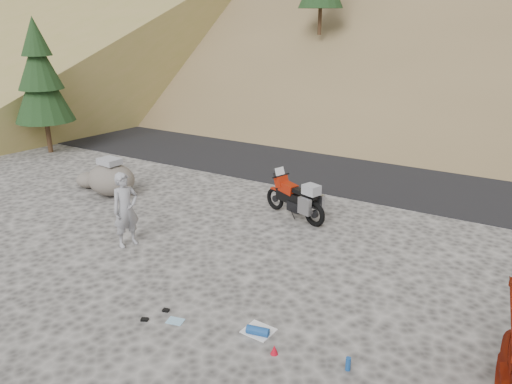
{
  "coord_description": "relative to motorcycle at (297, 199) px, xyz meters",
  "views": [
    {
      "loc": [
        5.54,
        -7.62,
        5.12
      ],
      "look_at": [
        -0.31,
        2.23,
        1.0
      ],
      "focal_mm": 35.0,
      "sensor_mm": 36.0,
      "label": 1
    }
  ],
  "objects": [
    {
      "name": "man",
      "position": [
        -2.67,
        -3.44,
        -0.54
      ],
      "size": [
        0.59,
        0.74,
        1.77
      ],
      "primitive_type": "imported",
      "rotation": [
        0.0,
        0.0,
        1.27
      ],
      "color": "#929298",
      "rests_on": "ground"
    },
    {
      "name": "small_rock",
      "position": [
        -6.67,
        -1.05,
        -0.3
      ],
      "size": [
        0.95,
        0.89,
        0.47
      ],
      "rotation": [
        0.0,
        0.0,
        0.26
      ],
      "color": "#524E46",
      "rests_on": "ground"
    },
    {
      "name": "motorcycle",
      "position": [
        0.0,
        0.0,
        0.0
      ],
      "size": [
        2.05,
        1.0,
        1.26
      ],
      "rotation": [
        0.0,
        0.0,
        -0.33
      ],
      "color": "black",
      "rests_on": "ground"
    },
    {
      "name": "road",
      "position": [
        -0.24,
        5.59,
        -0.54
      ],
      "size": [
        120.0,
        7.0,
        0.05
      ],
      "primitive_type": "cube",
      "color": "black",
      "rests_on": "ground"
    },
    {
      "name": "boulder",
      "position": [
        -5.55,
        -1.17,
        -0.05
      ],
      "size": [
        1.78,
        1.64,
        1.13
      ],
      "rotation": [
        0.0,
        0.0,
        -0.33
      ],
      "color": "#524E46",
      "rests_on": "ground"
    },
    {
      "name": "conifer_verge",
      "position": [
        -11.24,
        1.09,
        2.35
      ],
      "size": [
        2.2,
        2.2,
        5.04
      ],
      "color": "#361F13",
      "rests_on": "ground"
    },
    {
      "name": "gear_white_cloth",
      "position": [
        1.66,
        -4.81,
        -0.53
      ],
      "size": [
        0.53,
        0.48,
        0.02
      ],
      "primitive_type": "cube",
      "rotation": [
        0.0,
        0.0,
        -0.08
      ],
      "color": "white",
      "rests_on": "ground"
    },
    {
      "name": "ground",
      "position": [
        -0.24,
        -3.41,
        -0.54
      ],
      "size": [
        140.0,
        140.0,
        0.0
      ],
      "primitive_type": "plane",
      "color": "#3E3C3A",
      "rests_on": "ground"
    },
    {
      "name": "gear_glove_b",
      "position": [
        -0.1,
        -5.15,
        -0.52
      ],
      "size": [
        0.14,
        0.12,
        0.04
      ],
      "primitive_type": "cube",
      "rotation": [
        0.0,
        0.0,
        0.27
      ],
      "color": "black",
      "rests_on": "ground"
    },
    {
      "name": "gear_blue_cloth",
      "position": [
        0.25,
        -5.31,
        -0.53
      ],
      "size": [
        0.34,
        0.28,
        0.01
      ],
      "primitive_type": "cube",
      "rotation": [
        0.0,
        0.0,
        0.23
      ],
      "color": "#86B4CF",
      "rests_on": "ground"
    },
    {
      "name": "gear_bottle",
      "position": [
        3.32,
        -4.96,
        -0.43
      ],
      "size": [
        0.1,
        0.1,
        0.22
      ],
      "primitive_type": "cylinder",
      "rotation": [
        0.0,
        0.0,
        -0.29
      ],
      "color": "navy",
      "rests_on": "ground"
    },
    {
      "name": "gear_glove_a",
      "position": [
        -0.24,
        -5.56,
        -0.52
      ],
      "size": [
        0.16,
        0.14,
        0.04
      ],
      "primitive_type": "cube",
      "rotation": [
        0.0,
        0.0,
        0.43
      ],
      "color": "black",
      "rests_on": "ground"
    },
    {
      "name": "gear_blue_mat",
      "position": [
        1.7,
        -4.9,
        -0.46
      ],
      "size": [
        0.41,
        0.23,
        0.16
      ],
      "primitive_type": "cylinder",
      "rotation": [
        0.0,
        1.57,
        0.2
      ],
      "color": "navy",
      "rests_on": "ground"
    },
    {
      "name": "gear_funnel",
      "position": [
        2.18,
        -5.2,
        -0.46
      ],
      "size": [
        0.16,
        0.16,
        0.16
      ],
      "primitive_type": "cone",
      "rotation": [
        0.0,
        0.0,
        0.4
      ],
      "color": "red",
      "rests_on": "ground"
    }
  ]
}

